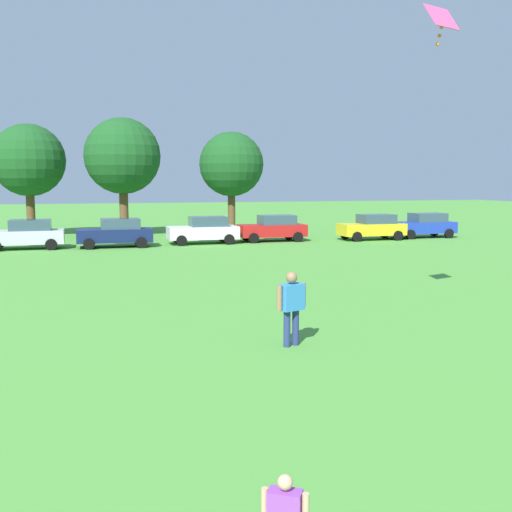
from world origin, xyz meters
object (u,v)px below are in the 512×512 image
object	(u,v)px
kite	(441,20)
parked_car_yellow_4	(373,227)
parked_car_silver_0	(26,234)
tree_far_right	(231,165)
parked_car_navy_1	(116,233)
tree_right	(123,156)
adult_bystander	(291,302)
parked_car_white_2	(204,230)
parked_car_red_3	(273,228)
tree_center	(28,161)
parked_car_blue_5	(424,225)

from	to	relation	value
kite	parked_car_yellow_4	size ratio (longest dim) A/B	0.25
parked_car_silver_0	tree_far_right	distance (m)	16.90
kite	parked_car_silver_0	world-z (taller)	kite
parked_car_navy_1	tree_right	size ratio (longest dim) A/B	0.52
tree_far_right	tree_right	bearing A→B (deg)	-170.57
tree_right	tree_far_right	bearing A→B (deg)	9.43
adult_bystander	tree_right	world-z (taller)	tree_right
parked_car_silver_0	parked_car_white_2	bearing A→B (deg)	-179.01
kite	parked_car_silver_0	xyz separation A→B (m)	(-12.21, 22.24, -7.11)
parked_car_red_3	parked_car_yellow_4	bearing A→B (deg)	172.37
kite	parked_car_yellow_4	distance (m)	24.82
kite	parked_car_white_2	xyz separation A→B (m)	(-1.89, 22.42, -7.11)
parked_car_silver_0	kite	bearing A→B (deg)	118.77
tree_far_right	parked_car_navy_1	bearing A→B (deg)	-136.33
tree_center	parked_car_red_3	bearing A→B (deg)	-27.85
adult_bystander	tree_right	xyz separation A→B (m)	(-1.74, 30.53, 4.52)
adult_bystander	parked_car_red_3	bearing A→B (deg)	53.51
adult_bystander	parked_car_red_3	xyz separation A→B (m)	(7.21, 24.06, -0.19)
parked_car_blue_5	tree_right	xyz separation A→B (m)	(-19.71, 6.85, 4.70)
parked_car_blue_5	parked_car_navy_1	bearing A→B (deg)	1.35
parked_car_red_3	kite	bearing A→B (deg)	83.26
tree_right	parked_car_white_2	bearing A→B (deg)	-57.39
tree_right	tree_far_right	size ratio (longest dim) A/B	1.09
parked_car_silver_0	parked_car_red_3	distance (m)	14.91
adult_bystander	kite	world-z (taller)	kite
kite	tree_far_right	world-z (taller)	kite
adult_bystander	parked_car_red_3	size ratio (longest dim) A/B	0.41
parked_car_navy_1	parked_car_white_2	world-z (taller)	same
parked_car_silver_0	parked_car_navy_1	distance (m)	4.98
parked_car_blue_5	tree_far_right	bearing A→B (deg)	-35.25
tree_center	tree_right	xyz separation A→B (m)	(6.29, -1.58, 0.29)
tree_center	tree_right	world-z (taller)	tree_right
parked_car_yellow_4	parked_car_blue_5	xyz separation A→B (m)	(4.15, 0.51, 0.00)
tree_center	tree_right	bearing A→B (deg)	-14.12
parked_car_navy_1	parked_car_blue_5	xyz separation A→B (m)	(20.69, 0.49, 0.00)
parked_car_red_3	parked_car_navy_1	bearing A→B (deg)	4.99
parked_car_red_3	tree_far_right	world-z (taller)	tree_far_right
kite	parked_car_blue_5	size ratio (longest dim) A/B	0.25
tree_far_right	adult_bystander	bearing A→B (deg)	-101.31
kite	parked_car_red_3	xyz separation A→B (m)	(2.69, 22.77, -7.11)
parked_car_silver_0	parked_car_blue_5	size ratio (longest dim) A/B	1.00
parked_car_yellow_4	parked_car_blue_5	size ratio (longest dim) A/B	1.00
tree_center	tree_far_right	distance (m)	14.40
parked_car_blue_5	tree_center	xyz separation A→B (m)	(-25.99, 8.43, 4.41)
parked_car_navy_1	parked_car_white_2	xyz separation A→B (m)	(5.34, 0.52, 0.00)
parked_car_blue_5	tree_right	distance (m)	21.39
parked_car_silver_0	parked_car_blue_5	xyz separation A→B (m)	(25.66, 0.15, 0.00)
parked_car_navy_1	tree_right	xyz separation A→B (m)	(0.98, 7.33, 4.70)
parked_car_blue_5	tree_far_right	distance (m)	14.82
parked_car_navy_1	parked_car_red_3	xyz separation A→B (m)	(9.92, 0.87, 0.00)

